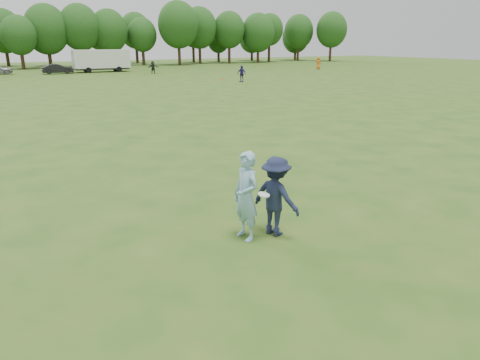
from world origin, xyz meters
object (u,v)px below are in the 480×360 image
(player_far_b, at_px, (242,74))
(player_far_d, at_px, (153,67))
(field_cone, at_px, (222,79))
(cargo_trailer, at_px, (101,60))
(player_far_c, at_px, (318,63))
(thrower, at_px, (246,196))
(car_f, at_px, (58,69))
(defender, at_px, (276,196))

(player_far_b, height_order, player_far_d, player_far_b)
(field_cone, distance_m, cargo_trailer, 23.41)
(player_far_b, distance_m, player_far_c, 26.80)
(field_cone, bearing_deg, cargo_trailer, 113.25)
(thrower, distance_m, field_cone, 42.58)
(thrower, height_order, field_cone, thrower)
(player_far_b, xyz_separation_m, player_far_c, (22.58, 14.43, 0.07))
(car_f, bearing_deg, cargo_trailer, -81.53)
(defender, xyz_separation_m, player_far_d, (14.29, 52.98, -0.08))
(player_far_c, distance_m, player_far_d, 27.36)
(player_far_b, xyz_separation_m, player_far_d, (-4.59, 17.55, -0.04))
(player_far_d, xyz_separation_m, cargo_trailer, (-5.63, 6.90, 0.91))
(player_far_c, distance_m, field_cone, 26.22)
(player_far_b, bearing_deg, field_cone, 165.26)
(thrower, distance_m, player_far_c, 65.21)
(thrower, distance_m, player_far_d, 54.93)
(cargo_trailer, bearing_deg, field_cone, -66.75)
(car_f, distance_m, field_cone, 25.72)
(defender, relative_size, field_cone, 6.31)
(player_far_c, xyz_separation_m, cargo_trailer, (-32.81, 10.02, 0.81))
(thrower, height_order, car_f, thrower)
(defender, height_order, player_far_d, defender)
(player_far_d, distance_m, field_cone, 15.01)
(player_far_b, height_order, cargo_trailer, cargo_trailer)
(player_far_d, distance_m, cargo_trailer, 8.95)
(thrower, bearing_deg, car_f, 170.49)
(defender, xyz_separation_m, cargo_trailer, (8.66, 59.88, 0.83))
(player_far_c, distance_m, car_f, 40.17)
(player_far_d, bearing_deg, player_far_b, -71.00)
(player_far_c, relative_size, cargo_trailer, 0.22)
(thrower, distance_m, car_f, 58.86)
(car_f, bearing_deg, player_far_d, -116.63)
(car_f, bearing_deg, player_far_c, -103.27)
(defender, height_order, player_far_b, defender)
(player_far_b, bearing_deg, player_far_c, 89.32)
(player_far_b, height_order, car_f, player_far_b)
(defender, relative_size, player_far_d, 1.10)
(player_far_c, bearing_deg, thrower, 58.25)
(thrower, bearing_deg, player_far_c, 133.14)
(defender, distance_m, car_f, 58.96)
(car_f, xyz_separation_m, field_cone, (15.55, -20.49, -0.53))
(thrower, bearing_deg, player_far_b, 144.41)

